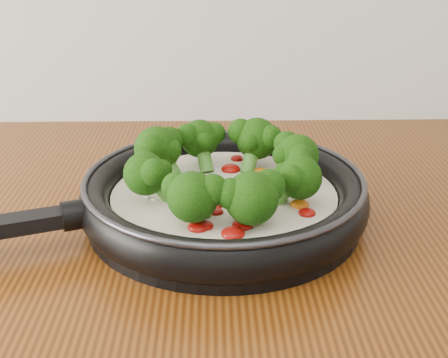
{
  "coord_description": "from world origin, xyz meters",
  "views": [
    {
      "loc": [
        0.02,
        0.52,
        1.21
      ],
      "look_at": [
        0.03,
        1.12,
        0.95
      ],
      "focal_mm": 46.56,
      "sensor_mm": 36.0,
      "label": 1
    }
  ],
  "objects": [
    {
      "name": "skillet",
      "position": [
        0.03,
        1.12,
        0.94
      ],
      "size": [
        0.54,
        0.42,
        0.1
      ],
      "color": "black",
      "rests_on": "counter"
    }
  ]
}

